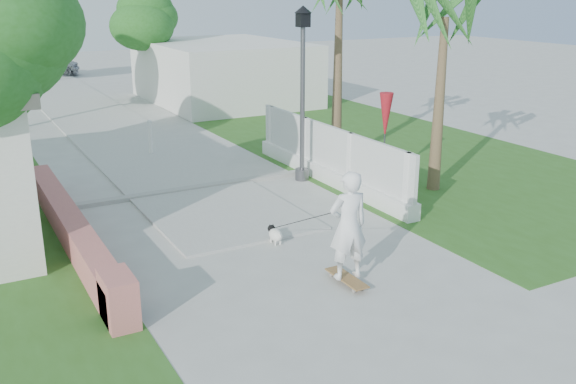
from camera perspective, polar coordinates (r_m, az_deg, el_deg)
ground at (r=11.16m, az=2.37°, el=-8.04°), size 90.00×90.00×0.00m
path_strip at (r=29.47m, az=-18.19°, el=7.41°), size 3.20×36.00×0.06m
curb at (r=16.23m, az=-8.56°, el=0.30°), size 6.50×0.25×0.10m
grass_right at (r=21.17m, az=7.54°, el=4.32°), size 8.00×20.00×0.01m
pink_wall at (r=13.11m, az=-18.45°, el=-3.49°), size 0.45×8.20×0.80m
lattice_fence at (r=16.67m, az=3.60°, el=2.70°), size 0.35×7.00×1.50m
building_right at (r=29.08m, az=-5.81°, el=10.60°), size 6.00×8.00×2.60m
street_lamp at (r=16.45m, az=1.30°, el=9.23°), size 0.44×0.44×4.44m
bollard at (r=19.84m, az=-12.14°, el=4.89°), size 0.14×0.14×1.09m
patio_umbrella at (r=16.79m, az=8.68°, el=6.65°), size 0.36×0.36×2.30m
tree_path_left at (r=24.70m, az=-24.15°, el=13.83°), size 3.40×3.40×5.23m
tree_path_right at (r=29.83m, az=-12.58°, el=14.69°), size 3.00×3.00×4.79m
palm_far at (r=18.01m, az=4.59°, el=16.49°), size 1.80×1.80×5.30m
palm_near at (r=15.90m, az=13.75°, el=14.00°), size 1.80×1.80×4.70m
skateboarder at (r=10.90m, az=4.61°, el=-2.98°), size 0.74×2.87×2.01m
dog at (r=12.73m, az=-1.17°, el=-3.75°), size 0.23×0.52×0.35m
parked_car at (r=39.86m, az=-21.14°, el=10.58°), size 4.47×2.57×1.43m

